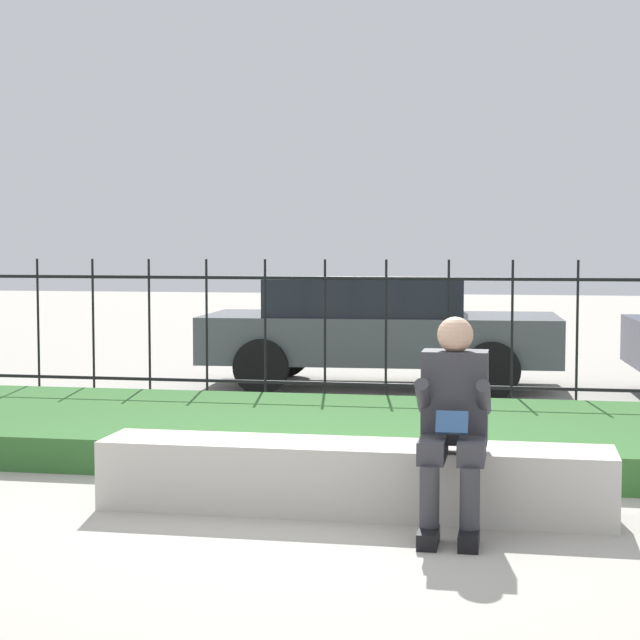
# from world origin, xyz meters

# --- Properties ---
(ground_plane) EXTENTS (60.00, 60.00, 0.00)m
(ground_plane) POSITION_xyz_m (0.00, 0.00, 0.00)
(ground_plane) COLOR #A8A399
(stone_bench) EXTENTS (3.15, 0.51, 0.43)m
(stone_bench) POSITION_xyz_m (0.26, 0.00, 0.19)
(stone_bench) COLOR beige
(stone_bench) RESTS_ON ground_plane
(person_seated_reader) EXTENTS (0.42, 0.73, 1.23)m
(person_seated_reader) POSITION_xyz_m (0.89, -0.29, 0.66)
(person_seated_reader) COLOR black
(person_seated_reader) RESTS_ON ground_plane
(grass_berm) EXTENTS (10.94, 2.66, 0.26)m
(grass_berm) POSITION_xyz_m (0.00, 2.03, 0.13)
(grass_berm) COLOR #33662D
(grass_berm) RESTS_ON ground_plane
(iron_fence) EXTENTS (8.94, 0.03, 1.51)m
(iron_fence) POSITION_xyz_m (-0.00, 3.75, 0.79)
(iron_fence) COLOR black
(iron_fence) RESTS_ON ground_plane
(car_parked_center) EXTENTS (4.14, 1.99, 1.27)m
(car_parked_center) POSITION_xyz_m (-0.37, 5.88, 0.68)
(car_parked_center) COLOR #4C5156
(car_parked_center) RESTS_ON ground_plane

